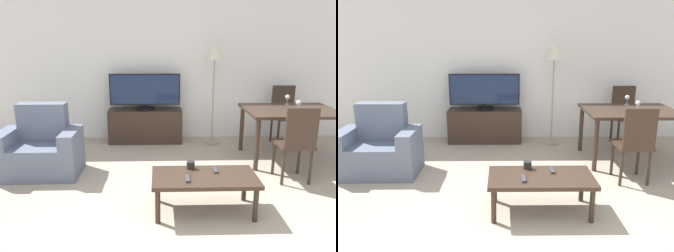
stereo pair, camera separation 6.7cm
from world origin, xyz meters
TOP-DOWN VIEW (x-y plane):
  - wall_back at (0.00, 3.34)m, footprint 7.92×0.06m
  - armchair at (-1.76, 1.78)m, footprint 0.97×0.61m
  - tv_stand at (-0.49, 3.08)m, footprint 1.20×0.38m
  - tv at (-0.49, 3.08)m, footprint 1.14×0.32m
  - coffee_table at (0.18, 0.77)m, footprint 1.03×0.53m
  - dining_table at (1.56, 2.20)m, footprint 1.25×0.92m
  - dining_chair_near at (1.34, 1.43)m, footprint 0.40×0.40m
  - dining_chair_far at (1.78, 2.97)m, footprint 0.40×0.40m
  - floor_lamp at (0.60, 2.95)m, footprint 0.29×0.29m
  - remote_primary at (0.30, 0.89)m, footprint 0.04×0.15m
  - remote_secondary at (-0.00, 0.69)m, footprint 0.04×0.15m
  - cup_white_near at (0.06, 0.96)m, footprint 0.08×0.08m
  - wine_glass_left at (1.61, 2.09)m, footprint 0.07×0.07m
  - wine_glass_center at (1.63, 2.52)m, footprint 0.07×0.07m

SIDE VIEW (x-z plane):
  - tv_stand at x=-0.49m, z-range 0.00..0.55m
  - armchair at x=-1.76m, z-range -0.13..0.75m
  - coffee_table at x=0.18m, z-range 0.15..0.53m
  - remote_primary at x=0.30m, z-range 0.38..0.40m
  - remote_secondary at x=0.00m, z-range 0.38..0.40m
  - cup_white_near at x=0.06m, z-range 0.38..0.46m
  - dining_chair_near at x=1.34m, z-range 0.06..0.99m
  - dining_chair_far at x=1.78m, z-range 0.06..0.99m
  - dining_table at x=1.56m, z-range 0.28..1.01m
  - wine_glass_left at x=1.61m, z-range 0.76..0.91m
  - wine_glass_center at x=1.63m, z-range 0.76..0.91m
  - tv at x=-0.49m, z-range 0.56..1.14m
  - wall_back at x=0.00m, z-range 0.00..2.70m
  - floor_lamp at x=0.60m, z-range 0.58..2.25m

